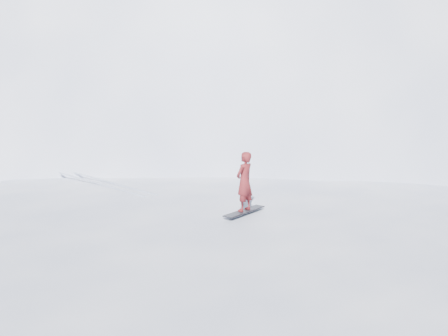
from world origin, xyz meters
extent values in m
plane|color=white|center=(0.00, 0.00, 0.00)|extent=(400.00, 400.00, 0.00)
ellipsoid|color=white|center=(1.00, 3.00, 0.00)|extent=(36.00, 28.00, 4.80)
ellipsoid|color=white|center=(22.00, 26.00, 0.00)|extent=(60.00, 56.00, 56.00)
ellipsoid|color=white|center=(10.00, 20.00, 0.00)|extent=(28.00, 24.00, 18.00)
ellipsoid|color=white|center=(5.00, -3.00, 0.00)|extent=(5.00, 4.50, 0.70)
ellipsoid|color=white|center=(-2.00, 6.00, 0.00)|extent=(7.00, 6.30, 1.00)
ellipsoid|color=white|center=(7.00, 4.00, 0.00)|extent=(4.00, 3.60, 0.60)
cube|color=black|center=(1.39, -0.59, 2.41)|extent=(1.62, 0.76, 0.03)
imported|color=maroon|center=(1.39, -0.59, 3.26)|extent=(0.70, 0.56, 1.66)
cube|color=silver|center=(-0.57, 5.61, 2.42)|extent=(1.03, 5.93, 0.04)
cube|color=silver|center=(-0.13, 5.61, 2.42)|extent=(1.00, 5.94, 0.04)
camera|label=1|loc=(-6.76, -11.43, 5.94)|focal=40.00mm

